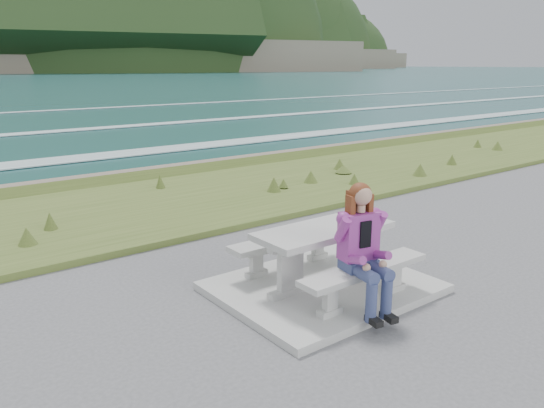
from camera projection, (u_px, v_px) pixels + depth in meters
name	position (u px, v px, depth m)	size (l,w,h in m)	color
concrete_slab	(323.00, 287.00, 6.77)	(2.60, 2.10, 0.10)	#ACACA7
picnic_table	(324.00, 240.00, 6.61)	(1.80, 0.75, 0.75)	#ACACA7
bench_landward	(365.00, 275.00, 6.13)	(1.80, 0.35, 0.45)	#ACACA7
bench_seaward	(288.00, 243.00, 7.21)	(1.80, 0.35, 0.45)	#ACACA7
grass_verge	(153.00, 209.00, 10.63)	(160.00, 4.50, 0.22)	#415821
shore_drop	(101.00, 184.00, 12.85)	(160.00, 0.80, 2.20)	#6E6352
headland_range	(159.00, 55.00, 421.66)	(729.83, 363.95, 228.77)	#6E6352
seated_woman	(366.00, 266.00, 5.90)	(0.54, 0.79, 1.45)	navy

